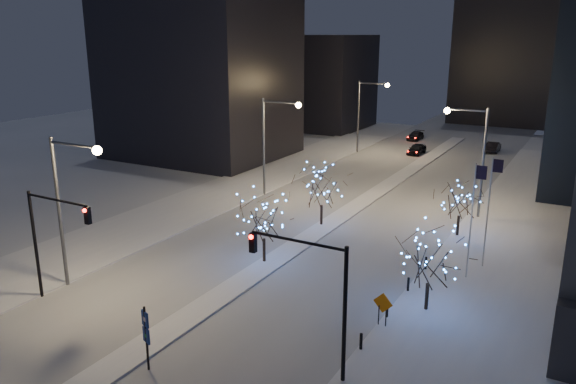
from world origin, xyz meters
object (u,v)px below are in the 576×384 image
Objects in this scene: traffic_signal_west at (50,230)px; holiday_tree_plaza_far at (460,200)px; street_lamp_w_far at (366,107)px; street_lamp_w_near at (68,194)px; street_lamp_east at (474,148)px; holiday_tree_median_near at (264,218)px; construction_sign at (383,306)px; car_mid at (493,147)px; holiday_tree_median_far at (322,187)px; car_near at (417,149)px; car_far at (415,136)px; traffic_signal_east at (315,285)px; wayfinding_sign at (146,332)px; holiday_tree_plaza_near at (430,259)px; street_lamp_w_mid at (273,134)px.

traffic_signal_west is 30.74m from holiday_tree_plaza_far.
street_lamp_w_far is at bearing 90.55° from traffic_signal_west.
street_lamp_w_far is 52.04m from traffic_signal_west.
street_lamp_w_far is (0.00, 50.00, 0.00)m from street_lamp_w_near.
street_lamp_w_far is 34.12m from holiday_tree_plaza_far.
street_lamp_east is 1.86× the size of holiday_tree_median_near.
construction_sign is (-0.20, -17.24, -1.80)m from holiday_tree_plaza_far.
holiday_tree_median_far is (-7.22, -40.65, 2.74)m from car_mid.
traffic_signal_west is 63.71m from car_mid.
car_near reaches higher than car_far.
construction_sign is at bearing 20.26° from traffic_signal_west.
street_lamp_w_far is 49.29m from construction_sign.
car_near is at bearing 92.39° from holiday_tree_median_near.
wayfinding_sign is at bearing -152.77° from traffic_signal_east.
street_lamp_east is 1.43× the size of traffic_signal_east.
car_mid is 0.85× the size of holiday_tree_median_far.
traffic_signal_east is at bearing 47.94° from wayfinding_sign.
construction_sign is (0.22, -23.09, -5.08)m from street_lamp_east.
car_mid is at bearing 106.19° from wayfinding_sign.
street_lamp_w_near is at bearing -131.27° from holiday_tree_plaza_far.
street_lamp_w_far is 54.07m from traffic_signal_east.
wayfinding_sign is at bearing -15.38° from traffic_signal_west.
holiday_tree_median_near is 2.66× the size of construction_sign.
traffic_signal_west is at bearing -89.45° from street_lamp_w_far.
holiday_tree_median_far is (1.80, -33.76, 2.74)m from car_near.
street_lamp_w_far is 1.00× the size of street_lamp_east.
holiday_tree_plaza_near is (14.23, -44.75, 2.66)m from car_near.
holiday_tree_plaza_near is 1.49× the size of wayfinding_sign.
car_near is at bearing 76.60° from street_lamp_w_mid.
traffic_signal_east is at bearing -70.68° from street_lamp_w_far.
traffic_signal_east is 1.36× the size of holiday_tree_plaza_near.
holiday_tree_median_near reaches higher than holiday_tree_plaza_near.
car_far is at bearing 96.70° from holiday_tree_median_far.
holiday_tree_plaza_far is (19.44, -2.85, -3.34)m from street_lamp_w_mid.
traffic_signal_west is (0.50, -52.00, -1.74)m from street_lamp_w_far.
street_lamp_w_near is 1.43× the size of traffic_signal_west.
street_lamp_w_near is 20.51m from construction_sign.
street_lamp_w_far is 1.43× the size of traffic_signal_east.
street_lamp_w_mid is at bearing 64.83° from car_mid.
street_lamp_w_far is 19.32m from car_mid.
holiday_tree_plaza_far reaches higher than car_far.
street_lamp_w_mid is 38.54m from car_mid.
street_lamp_w_far reaches higher than holiday_tree_plaza_far.
street_lamp_east is 35.30m from traffic_signal_west.
construction_sign is (16.01, -58.58, 0.72)m from car_far.
holiday_tree_median_far is at bearing -164.48° from holiday_tree_plaza_far.
traffic_signal_west is 1.00× the size of traffic_signal_east.
street_lamp_w_near is at bearing -124.19° from street_lamp_east.
traffic_signal_west is at bearing 75.30° from car_mid.
traffic_signal_west is 55.35m from car_near.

